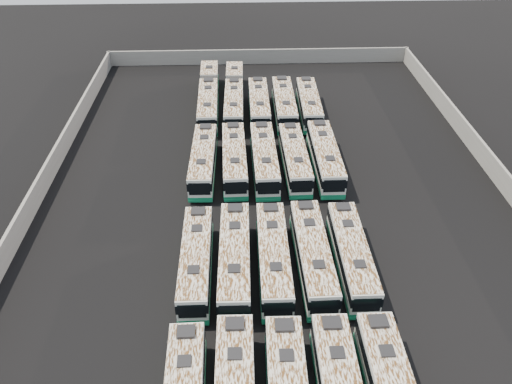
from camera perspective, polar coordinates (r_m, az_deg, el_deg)
name	(u,v)px	position (r m, az deg, el deg)	size (l,w,h in m)	color
ground	(276,210)	(46.43, 2.29, -2.08)	(140.00, 140.00, 0.00)	black
perimeter_wall	(276,201)	(45.76, 2.32, -0.99)	(45.20, 73.20, 2.20)	slate
bus_midfront_far_left	(196,260)	(39.33, -6.84, -7.77)	(2.32, 10.72, 3.01)	white
bus_midfront_left	(235,259)	(39.12, -2.45, -7.65)	(2.53, 11.20, 3.15)	white
bus_midfront_center	(273,257)	(39.27, 2.00, -7.48)	(2.39, 10.99, 3.09)	white
bus_midfront_right	(313,255)	(39.65, 6.50, -7.19)	(2.54, 11.14, 3.13)	white
bus_midfront_far_right	(352,255)	(40.19, 10.88, -7.11)	(2.29, 10.75, 3.02)	white
bus_midback_far_left	(203,160)	(50.85, -6.03, 3.64)	(2.52, 10.97, 3.08)	white
bus_midback_left	(234,159)	(50.77, -2.48, 3.79)	(2.59, 11.11, 3.11)	white
bus_midback_center	(264,159)	(50.74, 0.96, 3.82)	(2.55, 11.20, 3.14)	white
bus_midback_right	(295,158)	(51.05, 4.45, 3.84)	(2.51, 10.81, 3.03)	white
bus_midback_far_right	(325,157)	(51.50, 7.90, 3.99)	(2.39, 11.23, 3.16)	white
bus_back_far_left	(209,95)	(64.31, -5.43, 10.92)	(2.62, 17.10, 3.09)	white
bus_back_left	(234,95)	(64.20, -2.51, 10.97)	(2.51, 16.64, 3.01)	white
bus_back_center	(259,105)	(61.65, 0.35, 9.93)	(2.34, 10.93, 3.08)	white
bus_back_right	(284,104)	(61.82, 3.24, 9.98)	(2.44, 11.17, 3.14)	white
bus_back_far_right	(309,104)	(62.18, 6.07, 9.95)	(2.56, 10.87, 3.04)	white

